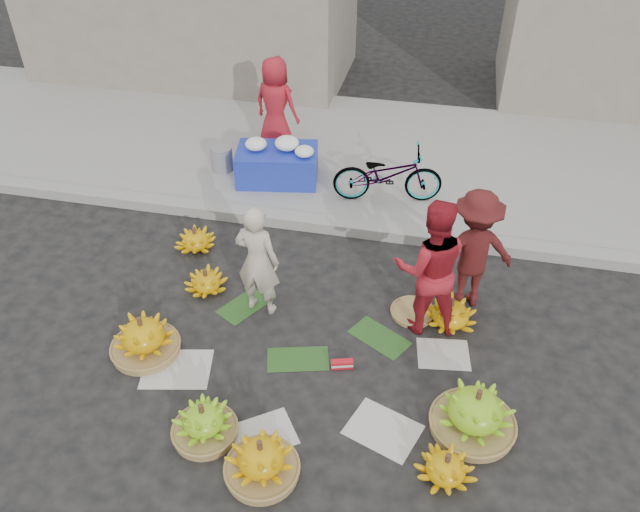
% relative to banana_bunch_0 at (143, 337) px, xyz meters
% --- Properties ---
extents(ground, '(80.00, 80.00, 0.00)m').
position_rel_banana_bunch_0_xyz_m(ground, '(1.72, 0.43, -0.21)').
color(ground, black).
rests_on(ground, ground).
extents(curb, '(40.00, 0.25, 0.15)m').
position_rel_banana_bunch_0_xyz_m(curb, '(1.72, 2.63, -0.14)').
color(curb, gray).
rests_on(curb, ground).
extents(sidewalk, '(40.00, 4.00, 0.12)m').
position_rel_banana_bunch_0_xyz_m(sidewalk, '(1.72, 4.73, -0.15)').
color(sidewalk, gray).
rests_on(sidewalk, ground).
extents(newspaper_scatter, '(3.20, 1.80, 0.00)m').
position_rel_banana_bunch_0_xyz_m(newspaper_scatter, '(1.72, -0.37, -0.21)').
color(newspaper_scatter, beige).
rests_on(newspaper_scatter, ground).
extents(banana_leaves, '(2.00, 1.00, 0.00)m').
position_rel_banana_bunch_0_xyz_m(banana_leaves, '(1.62, 0.63, -0.21)').
color(banana_leaves, '#1D4517').
rests_on(banana_leaves, ground).
extents(banana_bunch_0, '(0.72, 0.72, 0.49)m').
position_rel_banana_bunch_0_xyz_m(banana_bunch_0, '(0.00, 0.00, 0.00)').
color(banana_bunch_0, olive).
rests_on(banana_bunch_0, ground).
extents(banana_bunch_1, '(0.60, 0.60, 0.42)m').
position_rel_banana_bunch_0_xyz_m(banana_bunch_1, '(1.00, -0.88, -0.03)').
color(banana_bunch_1, olive).
rests_on(banana_bunch_1, ground).
extents(banana_bunch_2, '(0.65, 0.65, 0.45)m').
position_rel_banana_bunch_0_xyz_m(banana_bunch_2, '(1.63, -1.15, -0.02)').
color(banana_bunch_2, olive).
rests_on(banana_bunch_2, ground).
extents(banana_bunch_3, '(0.63, 0.63, 0.31)m').
position_rel_banana_bunch_0_xyz_m(banana_bunch_3, '(3.21, -0.85, -0.08)').
color(banana_bunch_3, '#E0AB0B').
rests_on(banana_bunch_3, ground).
extents(banana_bunch_4, '(0.86, 0.86, 0.53)m').
position_rel_banana_bunch_0_xyz_m(banana_bunch_4, '(3.43, -0.27, 0.02)').
color(banana_bunch_4, olive).
rests_on(banana_bunch_4, ground).
extents(banana_bunch_5, '(0.66, 0.66, 0.36)m').
position_rel_banana_bunch_0_xyz_m(banana_bunch_5, '(3.15, 1.12, -0.05)').
color(banana_bunch_5, '#E0AB0B').
rests_on(banana_bunch_5, ground).
extents(banana_bunch_6, '(0.50, 0.50, 0.30)m').
position_rel_banana_bunch_0_xyz_m(banana_bunch_6, '(0.28, 1.09, -0.08)').
color(banana_bunch_6, '#E0AB0B').
rests_on(banana_bunch_6, ground).
extents(banana_bunch_7, '(0.51, 0.51, 0.32)m').
position_rel_banana_bunch_0_xyz_m(banana_bunch_7, '(-0.15, 1.85, -0.08)').
color(banana_bunch_7, '#E0AB0B').
rests_on(banana_bunch_7, ground).
extents(basket_spare, '(0.50, 0.50, 0.06)m').
position_rel_banana_bunch_0_xyz_m(basket_spare, '(2.73, 1.18, -0.18)').
color(basket_spare, olive).
rests_on(basket_spare, ground).
extents(incense_stack, '(0.24, 0.13, 0.09)m').
position_rel_banana_bunch_0_xyz_m(incense_stack, '(2.09, 0.21, -0.16)').
color(incense_stack, red).
rests_on(incense_stack, ground).
extents(vendor_cream, '(0.54, 0.39, 1.38)m').
position_rel_banana_bunch_0_xyz_m(vendor_cream, '(1.01, 0.92, 0.48)').
color(vendor_cream, beige).
rests_on(vendor_cream, ground).
extents(vendor_red, '(0.88, 0.74, 1.62)m').
position_rel_banana_bunch_0_xyz_m(vendor_red, '(2.86, 1.06, 0.60)').
color(vendor_red, red).
rests_on(vendor_red, ground).
extents(man_striped, '(1.08, 0.80, 1.48)m').
position_rel_banana_bunch_0_xyz_m(man_striped, '(3.30, 1.55, 0.53)').
color(man_striped, maroon).
rests_on(man_striped, ground).
extents(flower_table, '(1.27, 0.91, 0.68)m').
position_rel_banana_bunch_0_xyz_m(flower_table, '(0.50, 3.56, 0.19)').
color(flower_table, '#1929A8').
rests_on(flower_table, sidewalk).
extents(grey_bucket, '(0.32, 0.32, 0.37)m').
position_rel_banana_bunch_0_xyz_m(grey_bucket, '(-0.41, 3.68, 0.09)').
color(grey_bucket, gray).
rests_on(grey_bucket, sidewalk).
extents(flower_vendor, '(0.83, 0.65, 1.49)m').
position_rel_banana_bunch_0_xyz_m(flower_vendor, '(0.23, 4.50, 0.65)').
color(flower_vendor, red).
rests_on(flower_vendor, sidewalk).
extents(bicycle, '(0.79, 1.58, 0.80)m').
position_rel_banana_bunch_0_xyz_m(bicycle, '(2.14, 3.36, 0.31)').
color(bicycle, gray).
rests_on(bicycle, sidewalk).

